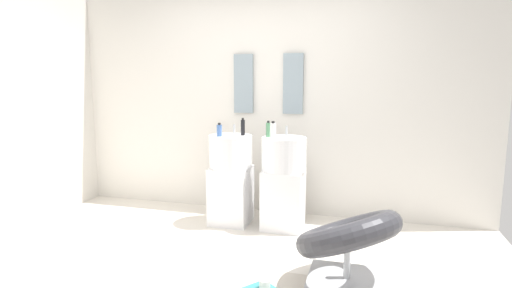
# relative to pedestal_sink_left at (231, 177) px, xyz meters

# --- Properties ---
(ground_plane) EXTENTS (4.80, 3.60, 0.04)m
(ground_plane) POSITION_rel_pedestal_sink_left_xyz_m (0.28, -1.12, -0.52)
(ground_plane) COLOR silver
(rear_partition) EXTENTS (4.80, 0.10, 2.60)m
(rear_partition) POSITION_rel_pedestal_sink_left_xyz_m (0.28, 0.53, 0.80)
(rear_partition) COLOR silver
(rear_partition) RESTS_ON ground_plane
(pedestal_sink_left) EXTENTS (0.45, 0.45, 1.04)m
(pedestal_sink_left) POSITION_rel_pedestal_sink_left_xyz_m (0.00, 0.00, 0.00)
(pedestal_sink_left) COLOR white
(pedestal_sink_left) RESTS_ON ground_plane
(pedestal_sink_right) EXTENTS (0.45, 0.45, 1.04)m
(pedestal_sink_right) POSITION_rel_pedestal_sink_left_xyz_m (0.57, 0.00, 0.00)
(pedestal_sink_right) COLOR white
(pedestal_sink_right) RESTS_ON ground_plane
(vanity_mirror_left) EXTENTS (0.22, 0.03, 0.65)m
(vanity_mirror_left) POSITION_rel_pedestal_sink_left_xyz_m (0.00, 0.46, 0.97)
(vanity_mirror_left) COLOR #8C9EA8
(vanity_mirror_right) EXTENTS (0.22, 0.03, 0.65)m
(vanity_mirror_right) POSITION_rel_pedestal_sink_left_xyz_m (0.57, 0.46, 0.97)
(vanity_mirror_right) COLOR #8C9EA8
(lounge_chair) EXTENTS (1.09, 1.09, 0.65)m
(lounge_chair) POSITION_rel_pedestal_sink_left_xyz_m (1.26, -1.05, -0.15)
(lounge_chair) COLOR #B7BABF
(lounge_chair) RESTS_ON ground_plane
(coffee_mug) EXTENTS (0.08, 0.08, 0.09)m
(coffee_mug) POSITION_rel_pedestal_sink_left_xyz_m (0.71, -1.32, -0.44)
(coffee_mug) COLOR white
(coffee_mug) RESTS_ON area_rug
(soap_bottle_blue) EXTENTS (0.05, 0.05, 0.14)m
(soap_bottle_blue) POSITION_rel_pedestal_sink_left_xyz_m (-0.08, -0.11, 0.51)
(soap_bottle_blue) COLOR #4C72B7
(soap_bottle_blue) RESTS_ON pedestal_sink_left
(soap_bottle_green) EXTENTS (0.05, 0.05, 0.16)m
(soap_bottle_green) POSITION_rel_pedestal_sink_left_xyz_m (0.41, -0.02, 0.52)
(soap_bottle_green) COLOR #59996B
(soap_bottle_green) RESTS_ON pedestal_sink_right
(soap_bottle_black) EXTENTS (0.04, 0.04, 0.18)m
(soap_bottle_black) POSITION_rel_pedestal_sink_left_xyz_m (0.12, 0.04, 0.53)
(soap_bottle_black) COLOR black
(soap_bottle_black) RESTS_ON pedestal_sink_left
(soap_bottle_white) EXTENTS (0.06, 0.06, 0.17)m
(soap_bottle_white) POSITION_rel_pedestal_sink_left_xyz_m (0.48, -0.11, 0.52)
(soap_bottle_white) COLOR white
(soap_bottle_white) RESTS_ON pedestal_sink_right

